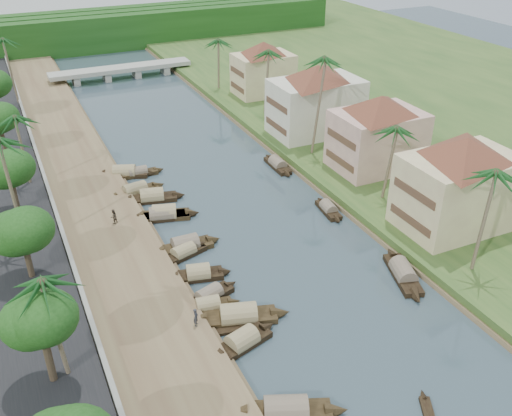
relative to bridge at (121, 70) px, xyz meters
name	(u,v)px	position (x,y,z in m)	size (l,w,h in m)	color
ground	(291,266)	(0.00, -72.00, -1.72)	(220.00, 220.00, 0.00)	#32424B
left_bank	(92,208)	(-16.00, -52.00, -1.32)	(10.00, 180.00, 0.80)	brown
right_bank	(343,155)	(19.00, -52.00, -1.12)	(16.00, 180.00, 1.20)	#294A1D
road	(16,221)	(-24.50, -52.00, -1.02)	(8.00, 180.00, 1.40)	black
retaining_wall	(54,208)	(-20.20, -52.00, -0.37)	(0.40, 180.00, 1.10)	gray
treeline	(92,31)	(0.00, 28.00, 2.28)	(120.00, 14.00, 8.00)	#143B10
bridge	(121,70)	(0.00, 0.00, 0.00)	(28.00, 4.00, 2.40)	gray
building_near	(460,182)	(18.99, -74.00, 4.66)	(14.85, 14.85, 10.20)	beige
building_mid	(378,132)	(19.99, -58.00, 4.41)	(14.11, 14.11, 9.70)	beige
building_far	(316,99)	(18.99, -44.00, 4.66)	(15.59, 15.59, 10.20)	beige
building_distant	(263,68)	(19.99, -24.00, 4.16)	(12.62, 12.62, 9.20)	beige
sampan_0	(286,411)	(-9.22, -88.50, -1.30)	(9.35, 5.33, 2.43)	black
sampan_1	(242,342)	(-9.15, -80.51, -1.31)	(7.59, 3.77, 2.21)	black
sampan_2	(239,316)	(-8.11, -77.39, -1.30)	(9.61, 4.58, 2.46)	black
sampan_3	(209,296)	(-9.45, -73.61, -1.32)	(6.99, 3.58, 1.91)	black
sampan_4	(208,306)	(-10.06, -74.91, -1.32)	(6.40, 2.31, 1.84)	black
sampan_5	(198,274)	(-9.18, -69.95, -1.31)	(6.95, 3.20, 2.17)	black
sampan_6	(186,246)	(-8.68, -64.61, -1.30)	(8.05, 2.17, 2.38)	black
sampan_7	(184,253)	(-9.28, -65.78, -1.32)	(7.04, 3.40, 1.89)	black
sampan_8	(165,215)	(-8.72, -57.24, -1.30)	(8.28, 4.14, 2.46)	black
sampan_9	(163,216)	(-9.00, -57.37, -1.31)	(8.94, 3.71, 2.22)	black
sampan_10	(135,191)	(-10.31, -50.11, -1.31)	(8.40, 3.04, 2.26)	black
sampan_11	(152,197)	(-8.84, -52.54, -1.30)	(8.50, 3.63, 2.36)	black
sampan_12	(138,173)	(-8.66, -45.05, -1.32)	(7.32, 1.58, 1.80)	black
sampan_13	(125,173)	(-10.27, -44.39, -1.30)	(8.61, 4.72, 2.32)	black
sampan_14	(403,274)	(9.12, -78.38, -1.31)	(4.49, 9.39, 2.25)	black
sampan_15	(328,209)	(9.23, -64.18, -1.32)	(2.01, 6.53, 1.79)	black
sampan_16	(278,165)	(9.39, -50.60, -1.31)	(1.76, 7.93, 1.97)	black
canoe_1	(224,332)	(-9.95, -78.39, -1.62)	(4.67, 1.41, 0.75)	black
canoe_2	(149,201)	(-9.29, -52.64, -1.62)	(6.14, 1.39, 0.89)	black
palm_0	(493,175)	(15.00, -81.37, 9.58)	(3.20, 3.20, 11.91)	#77624F
palm_1	(392,130)	(16.00, -65.62, 7.98)	(3.20, 3.20, 10.24)	#77624F
palm_2	(318,62)	(15.00, -50.65, 12.24)	(3.20, 3.20, 14.67)	#77624F
palm_3	(266,53)	(16.00, -33.15, 9.24)	(3.20, 3.20, 11.55)	#77624F
palm_4	(47,282)	(-23.00, -78.96, 8.23)	(3.20, 3.20, 10.30)	#77624F
palm_5	(1,143)	(-24.00, -58.79, 11.03)	(3.20, 3.20, 13.21)	#77624F
palm_6	(16,118)	(-22.00, -43.89, 8.09)	(3.20, 3.20, 10.16)	#77624F
palm_7	(217,41)	(14.00, -17.56, 7.96)	(3.20, 3.20, 10.23)	#77624F
palm_8	(5,41)	(-20.50, -11.11, 10.10)	(3.20, 3.20, 12.24)	#77624F
tree_1	(40,320)	(-24.00, -79.15, 5.37)	(4.68, 4.68, 7.73)	#4E3E2C
tree_2	(22,232)	(-24.00, -64.77, 4.59)	(5.08, 5.08, 7.07)	#4E3E2C
tree_3	(9,170)	(-24.00, -50.83, 4.80)	(4.95, 4.95, 7.24)	#4E3E2C
tree_6	(337,93)	(24.00, -41.78, 4.17)	(4.83, 4.83, 6.75)	#4E3E2C
person_near	(196,317)	(-12.03, -77.32, -0.06)	(0.63, 0.41, 1.72)	#292A31
person_far	(114,216)	(-14.53, -57.35, -0.06)	(0.83, 0.65, 1.72)	#372F27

